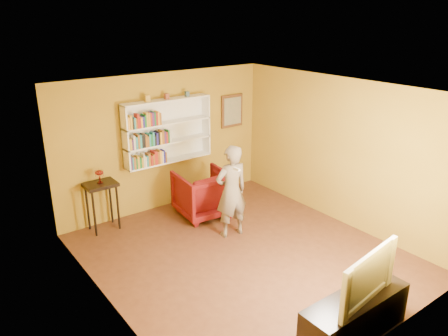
% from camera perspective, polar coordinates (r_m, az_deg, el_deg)
% --- Properties ---
extents(room_shell, '(5.30, 5.80, 2.88)m').
position_cam_1_polar(room_shell, '(6.84, 2.75, -4.01)').
color(room_shell, '#4E2A19').
rests_on(room_shell, ground).
extents(bookshelf, '(1.80, 0.29, 1.23)m').
position_cam_1_polar(bookshelf, '(8.53, -7.55, 4.87)').
color(bookshelf, white).
rests_on(bookshelf, room_shell).
extents(books_row_lower, '(0.75, 0.19, 0.26)m').
position_cam_1_polar(books_row_lower, '(8.37, -9.88, 1.12)').
color(books_row_lower, '#4A236B').
rests_on(books_row_lower, bookshelf).
extents(books_row_middle, '(0.86, 0.19, 0.27)m').
position_cam_1_polar(books_row_middle, '(8.28, -9.72, 3.69)').
color(books_row_middle, gold).
rests_on(books_row_middle, bookshelf).
extents(books_row_upper, '(0.67, 0.19, 0.27)m').
position_cam_1_polar(books_row_upper, '(8.14, -10.43, 6.13)').
color(books_row_upper, gold).
rests_on(books_row_upper, bookshelf).
extents(ornament_left, '(0.09, 0.09, 0.12)m').
position_cam_1_polar(ornament_left, '(8.15, -10.01, 8.94)').
color(ornament_left, gold).
rests_on(ornament_left, bookshelf).
extents(ornament_centre, '(0.08, 0.08, 0.11)m').
position_cam_1_polar(ornament_centre, '(8.34, -7.51, 9.27)').
color(ornament_centre, brown).
rests_on(ornament_centre, bookshelf).
extents(ornament_right, '(0.07, 0.07, 0.10)m').
position_cam_1_polar(ornament_right, '(8.57, -4.86, 9.62)').
color(ornament_right, '#446171').
rests_on(ornament_right, bookshelf).
extents(framed_painting, '(0.55, 0.05, 0.70)m').
position_cam_1_polar(framed_painting, '(9.43, 1.06, 7.46)').
color(framed_painting, '#533017').
rests_on(framed_painting, room_shell).
extents(console_table, '(0.55, 0.42, 0.90)m').
position_cam_1_polar(console_table, '(8.09, -15.76, -2.94)').
color(console_table, black).
rests_on(console_table, ground).
extents(ruby_lustre, '(0.15, 0.15, 0.24)m').
position_cam_1_polar(ruby_lustre, '(7.97, -15.98, -0.74)').
color(ruby_lustre, maroon).
rests_on(ruby_lustre, console_table).
extents(armchair, '(1.06, 1.08, 0.89)m').
position_cam_1_polar(armchair, '(8.46, -2.75, -3.34)').
color(armchair, '#4F050B').
rests_on(armchair, ground).
extents(person, '(0.65, 0.47, 1.67)m').
position_cam_1_polar(person, '(7.56, 0.97, -3.08)').
color(person, '#6C5E4F').
rests_on(person, ground).
extents(game_remote, '(0.04, 0.15, 0.04)m').
position_cam_1_polar(game_remote, '(7.03, 1.65, -0.14)').
color(game_remote, white).
rests_on(game_remote, person).
extents(tv_cabinet, '(1.54, 0.46, 0.55)m').
position_cam_1_polar(tv_cabinet, '(5.84, 16.69, -18.06)').
color(tv_cabinet, black).
rests_on(tv_cabinet, ground).
extents(television, '(1.16, 0.30, 0.66)m').
position_cam_1_polar(television, '(5.50, 17.33, -13.06)').
color(television, black).
rests_on(television, tv_cabinet).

